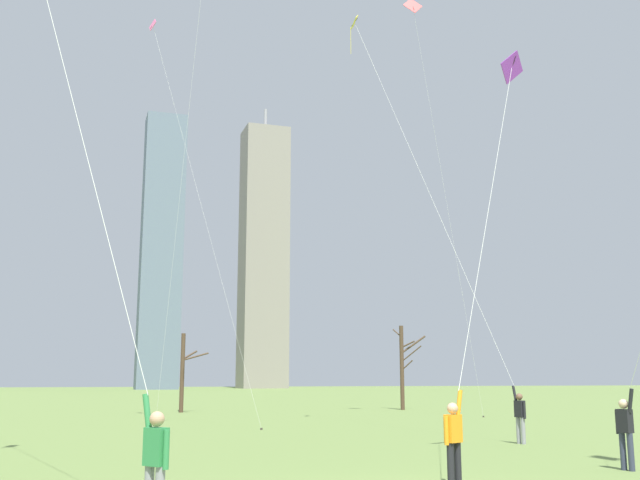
{
  "coord_description": "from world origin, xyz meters",
  "views": [
    {
      "loc": [
        -5.96,
        -12.35,
        2.08
      ],
      "look_at": [
        0.0,
        6.0,
        5.7
      ],
      "focal_mm": 41.75,
      "sensor_mm": 36.0,
      "label": 1
    }
  ],
  "objects_px": {
    "kite_flyer_midfield_right_orange": "(128,347)",
    "bare_tree_left_of_center": "(403,364)",
    "bare_tree_rightmost": "(183,369)",
    "distant_kite_low_near_trees_red": "(418,39)",
    "kite_flyer_midfield_center_purple": "(463,377)",
    "distant_kite_drifting_left_pink": "(164,67)",
    "kite_flyer_foreground_right_yellow": "(491,345)"
  },
  "relations": [
    {
      "from": "bare_tree_left_of_center",
      "to": "bare_tree_rightmost",
      "type": "xyz_separation_m",
      "value": [
        -15.11,
        0.69,
        -0.36
      ]
    },
    {
      "from": "kite_flyer_midfield_center_purple",
      "to": "kite_flyer_foreground_right_yellow",
      "type": "distance_m",
      "value": 10.84
    },
    {
      "from": "kite_flyer_foreground_right_yellow",
      "to": "distant_kite_drifting_left_pink",
      "type": "height_order",
      "value": "distant_kite_drifting_left_pink"
    },
    {
      "from": "kite_flyer_midfield_right_orange",
      "to": "bare_tree_left_of_center",
      "type": "distance_m",
      "value": 41.85
    },
    {
      "from": "distant_kite_drifting_left_pink",
      "to": "bare_tree_rightmost",
      "type": "height_order",
      "value": "distant_kite_drifting_left_pink"
    },
    {
      "from": "bare_tree_left_of_center",
      "to": "kite_flyer_midfield_center_purple",
      "type": "bearing_deg",
      "value": -112.36
    },
    {
      "from": "distant_kite_low_near_trees_red",
      "to": "distant_kite_drifting_left_pink",
      "type": "relative_size",
      "value": 1.19
    },
    {
      "from": "bare_tree_left_of_center",
      "to": "distant_kite_low_near_trees_red",
      "type": "bearing_deg",
      "value": -107.73
    },
    {
      "from": "kite_flyer_midfield_right_orange",
      "to": "distant_kite_low_near_trees_red",
      "type": "bearing_deg",
      "value": 55.43
    },
    {
      "from": "kite_flyer_midfield_right_orange",
      "to": "distant_kite_drifting_left_pink",
      "type": "height_order",
      "value": "distant_kite_drifting_left_pink"
    },
    {
      "from": "kite_flyer_midfield_right_orange",
      "to": "kite_flyer_midfield_center_purple",
      "type": "bearing_deg",
      "value": 16.84
    },
    {
      "from": "distant_kite_low_near_trees_red",
      "to": "kite_flyer_foreground_right_yellow",
      "type": "bearing_deg",
      "value": -107.6
    },
    {
      "from": "kite_flyer_foreground_right_yellow",
      "to": "kite_flyer_midfield_center_purple",
      "type": "bearing_deg",
      "value": -123.94
    },
    {
      "from": "kite_flyer_midfield_right_orange",
      "to": "distant_kite_drifting_left_pink",
      "type": "xyz_separation_m",
      "value": [
        2.66,
        24.25,
        15.07
      ]
    },
    {
      "from": "kite_flyer_foreground_right_yellow",
      "to": "kite_flyer_midfield_right_orange",
      "type": "bearing_deg",
      "value": -139.52
    },
    {
      "from": "kite_flyer_foreground_right_yellow",
      "to": "distant_kite_drifting_left_pink",
      "type": "distance_m",
      "value": 22.09
    },
    {
      "from": "kite_flyer_foreground_right_yellow",
      "to": "distant_kite_low_near_trees_red",
      "type": "bearing_deg",
      "value": 72.4
    },
    {
      "from": "kite_flyer_midfield_center_purple",
      "to": "kite_flyer_midfield_right_orange",
      "type": "distance_m",
      "value": 7.24
    },
    {
      "from": "kite_flyer_foreground_right_yellow",
      "to": "distant_kite_low_near_trees_red",
      "type": "xyz_separation_m",
      "value": [
        4.55,
        14.33,
        18.69
      ]
    },
    {
      "from": "kite_flyer_midfield_center_purple",
      "to": "bare_tree_rightmost",
      "type": "xyz_separation_m",
      "value": [
        -1.07,
        34.82,
        0.61
      ]
    },
    {
      "from": "distant_kite_drifting_left_pink",
      "to": "kite_flyer_foreground_right_yellow",
      "type": "bearing_deg",
      "value": -52.11
    },
    {
      "from": "kite_flyer_midfield_center_purple",
      "to": "bare_tree_rightmost",
      "type": "bearing_deg",
      "value": 91.76
    },
    {
      "from": "kite_flyer_midfield_center_purple",
      "to": "kite_flyer_midfield_right_orange",
      "type": "xyz_separation_m",
      "value": [
        -6.91,
        -2.09,
        0.45
      ]
    },
    {
      "from": "kite_flyer_midfield_right_orange",
      "to": "distant_kite_low_near_trees_red",
      "type": "height_order",
      "value": "distant_kite_low_near_trees_red"
    },
    {
      "from": "distant_kite_drifting_left_pink",
      "to": "kite_flyer_midfield_center_purple",
      "type": "bearing_deg",
      "value": -79.12
    },
    {
      "from": "distant_kite_drifting_left_pink",
      "to": "bare_tree_left_of_center",
      "type": "relative_size",
      "value": 3.57
    },
    {
      "from": "bare_tree_left_of_center",
      "to": "kite_flyer_midfield_right_orange",
      "type": "bearing_deg",
      "value": -120.05
    },
    {
      "from": "distant_kite_drifting_left_pink",
      "to": "bare_tree_left_of_center",
      "type": "height_order",
      "value": "distant_kite_drifting_left_pink"
    },
    {
      "from": "distant_kite_drifting_left_pink",
      "to": "kite_flyer_midfield_right_orange",
      "type": "bearing_deg",
      "value": -96.25
    },
    {
      "from": "kite_flyer_midfield_right_orange",
      "to": "distant_kite_drifting_left_pink",
      "type": "distance_m",
      "value": 28.68
    },
    {
      "from": "bare_tree_left_of_center",
      "to": "bare_tree_rightmost",
      "type": "distance_m",
      "value": 15.13
    },
    {
      "from": "bare_tree_left_of_center",
      "to": "kite_flyer_foreground_right_yellow",
      "type": "bearing_deg",
      "value": -107.66
    }
  ]
}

